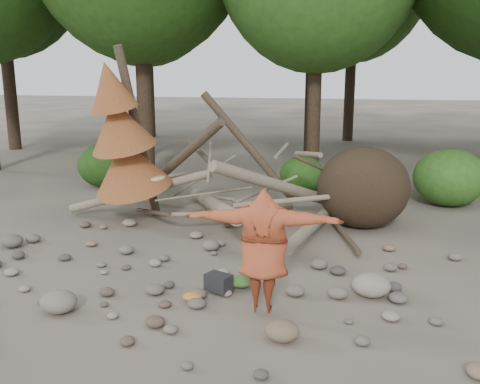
# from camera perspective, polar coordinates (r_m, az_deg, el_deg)

# --- Properties ---
(ground) EXTENTS (120.00, 120.00, 0.00)m
(ground) POSITION_cam_1_polar(r_m,az_deg,el_deg) (9.65, -2.83, -10.08)
(ground) COLOR #514C44
(ground) RESTS_ON ground
(deadfall_pile) EXTENTS (8.55, 5.24, 3.30)m
(deadfall_pile) POSITION_cam_1_polar(r_m,az_deg,el_deg) (13.12, 10.49, 0.36)
(deadfall_pile) COLOR #332619
(deadfall_pile) RESTS_ON ground
(dead_conifer) EXTENTS (2.06, 2.16, 4.35)m
(dead_conifer) POSITION_cam_1_polar(r_m,az_deg,el_deg) (13.22, -12.35, 5.49)
(dead_conifer) COLOR #4C3F30
(dead_conifer) RESTS_ON ground
(bush_left) EXTENTS (1.80, 1.80, 1.44)m
(bush_left) POSITION_cam_1_polar(r_m,az_deg,el_deg) (17.86, -14.11, 2.80)
(bush_left) COLOR #1F4512
(bush_left) RESTS_ON ground
(bush_mid) EXTENTS (1.40, 1.40, 1.12)m
(bush_mid) POSITION_cam_1_polar(r_m,az_deg,el_deg) (16.75, 6.65, 1.89)
(bush_mid) COLOR #2A5719
(bush_mid) RESTS_ON ground
(bush_right) EXTENTS (2.00, 2.00, 1.60)m
(bush_right) POSITION_cam_1_polar(r_m,az_deg,el_deg) (16.08, 21.45, 1.46)
(bush_right) COLOR #346720
(bush_right) RESTS_ON ground
(frisbee_thrower) EXTENTS (3.16, 0.89, 2.01)m
(frisbee_thrower) POSITION_cam_1_polar(r_m,az_deg,el_deg) (8.27, 2.49, -6.26)
(frisbee_thrower) COLOR #A04324
(frisbee_thrower) RESTS_ON ground
(backpack) EXTENTS (0.51, 0.43, 0.29)m
(backpack) POSITION_cam_1_polar(r_m,az_deg,el_deg) (9.34, -2.31, -9.94)
(backpack) COLOR black
(backpack) RESTS_ON ground
(cloth_green) EXTENTS (0.49, 0.41, 0.19)m
(cloth_green) POSITION_cam_1_polar(r_m,az_deg,el_deg) (9.53, -0.04, -9.77)
(cloth_green) COLOR #355F26
(cloth_green) RESTS_ON ground
(cloth_orange) EXTENTS (0.32, 0.26, 0.12)m
(cloth_orange) POSITION_cam_1_polar(r_m,az_deg,el_deg) (9.06, -5.11, -11.34)
(cloth_orange) COLOR #C57321
(cloth_orange) RESTS_ON ground
(boulder_front_left) EXTENTS (0.59, 0.54, 0.36)m
(boulder_front_left) POSITION_cam_1_polar(r_m,az_deg,el_deg) (9.12, -18.79, -11.03)
(boulder_front_left) COLOR slate
(boulder_front_left) RESTS_ON ground
(boulder_front_right) EXTENTS (0.50, 0.45, 0.30)m
(boulder_front_right) POSITION_cam_1_polar(r_m,az_deg,el_deg) (7.88, 4.50, -14.52)
(boulder_front_right) COLOR brown
(boulder_front_right) RESTS_ON ground
(boulder_mid_right) EXTENTS (0.66, 0.59, 0.39)m
(boulder_mid_right) POSITION_cam_1_polar(r_m,az_deg,el_deg) (9.48, 13.82, -9.63)
(boulder_mid_right) COLOR gray
(boulder_mid_right) RESTS_ON ground
(boulder_mid_left) EXTENTS (0.48, 0.43, 0.29)m
(boulder_mid_left) POSITION_cam_1_polar(r_m,az_deg,el_deg) (12.61, -23.15, -4.82)
(boulder_mid_left) COLOR #5C554D
(boulder_mid_left) RESTS_ON ground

